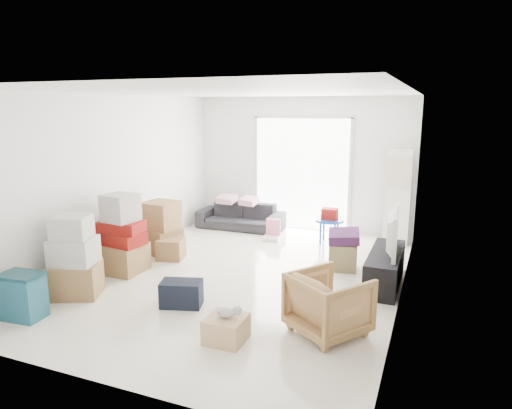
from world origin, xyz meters
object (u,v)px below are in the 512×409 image
object	(u,v)px
ottoman	(343,256)
kids_table	(330,218)
sofa	(241,212)
television	(386,247)
wood_crate	(226,329)
storage_bins	(23,296)
ac_tower	(398,197)
tv_console	(385,268)
armchair	(329,301)

from	to	relation	value
ottoman	kids_table	distance (m)	1.41
sofa	ottoman	distance (m)	2.97
television	ottoman	xyz separation A→B (m)	(-0.68, 0.40, -0.34)
kids_table	wood_crate	size ratio (longest dim) A/B	1.60
storage_bins	kids_table	xyz separation A→B (m)	(2.70, 4.43, 0.19)
ac_tower	television	world-z (taller)	ac_tower
tv_console	ottoman	bearing A→B (deg)	149.21
tv_console	ottoman	distance (m)	0.79
ac_tower	sofa	xyz separation A→B (m)	(-3.10, -0.15, -0.52)
ottoman	tv_console	bearing A→B (deg)	-30.79
storage_bins	kids_table	world-z (taller)	kids_table
kids_table	storage_bins	bearing A→B (deg)	-121.36
television	ottoman	distance (m)	0.86
television	storage_bins	distance (m)	4.77
tv_console	television	xyz separation A→B (m)	(0.00, -0.00, 0.31)
armchair	storage_bins	size ratio (longest dim) A/B	1.36
storage_bins	armchair	bearing A→B (deg)	16.06
armchair	ottoman	xyz separation A→B (m)	(-0.26, 2.14, -0.17)
storage_bins	tv_console	bearing A→B (deg)	35.07
ottoman	sofa	bearing A→B (deg)	146.61
television	wood_crate	bearing A→B (deg)	144.62
tv_console	sofa	distance (m)	3.76
storage_bins	television	bearing A→B (deg)	35.07
television	kids_table	distance (m)	2.08
television	kids_table	world-z (taller)	kids_table
storage_bins	wood_crate	size ratio (longest dim) A/B	1.37
television	sofa	size ratio (longest dim) A/B	0.59
armchair	ottoman	world-z (taller)	armchair
television	sofa	xyz separation A→B (m)	(-3.15, 2.04, -0.20)
sofa	kids_table	bearing A→B (deg)	-11.41
armchair	wood_crate	distance (m)	1.17
ac_tower	storage_bins	xyz separation A→B (m)	(-3.85, -4.92, -0.59)
television	sofa	distance (m)	3.76
sofa	ottoman	xyz separation A→B (m)	(2.47, -1.63, -0.14)
tv_console	ottoman	size ratio (longest dim) A/B	3.41
ac_tower	sofa	distance (m)	3.15
storage_bins	ottoman	world-z (taller)	storage_bins
ac_tower	armchair	size ratio (longest dim) A/B	2.27
sofa	wood_crate	xyz separation A→B (m)	(1.75, -4.36, -0.21)
armchair	wood_crate	xyz separation A→B (m)	(-0.99, -0.59, -0.25)
ottoman	kids_table	world-z (taller)	kids_table
television	kids_table	size ratio (longest dim) A/B	1.60
armchair	ottoman	size ratio (longest dim) A/B	1.83
tv_console	wood_crate	bearing A→B (deg)	-121.17
ac_tower	armchair	xyz separation A→B (m)	(-0.37, -3.92, -0.49)
ac_tower	sofa	world-z (taller)	ac_tower
ac_tower	tv_console	distance (m)	2.28
sofa	armchair	world-z (taller)	armchair
television	kids_table	bearing A→B (deg)	31.18
tv_console	storage_bins	xyz separation A→B (m)	(-3.90, -2.74, 0.04)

